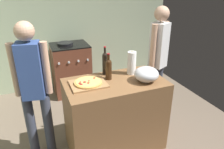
{
  "coord_description": "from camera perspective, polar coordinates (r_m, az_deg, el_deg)",
  "views": [
    {
      "loc": [
        -0.72,
        -1.38,
        1.99
      ],
      "look_at": [
        0.15,
        0.79,
        0.97
      ],
      "focal_mm": 34.33,
      "sensor_mm": 36.0,
      "label": 1
    }
  ],
  "objects": [
    {
      "name": "kitchen_wall_rear",
      "position": [
        4.25,
        -12.23,
        13.9
      ],
      "size": [
        4.21,
        0.1,
        2.6
      ],
      "primitive_type": "cube",
      "color": "#99A889",
      "rests_on": "ground_plane"
    },
    {
      "name": "person_in_red",
      "position": [
        3.15,
        12.12,
        4.43
      ],
      "size": [
        0.34,
        0.27,
        1.69
      ],
      "color": "#383D4C",
      "rests_on": "ground_plane"
    },
    {
      "name": "paper_towel_roll",
      "position": [
        2.65,
        5.26,
        3.06
      ],
      "size": [
        0.11,
        0.11,
        0.29
      ],
      "color": "white",
      "rests_on": "counter"
    },
    {
      "name": "counter",
      "position": [
        2.71,
        0.8,
        -10.66
      ],
      "size": [
        1.17,
        0.66,
        0.92
      ],
      "primitive_type": "cube",
      "color": "brown",
      "rests_on": "ground_plane"
    },
    {
      "name": "wine_bottle_amber",
      "position": [
        2.49,
        -0.93,
        1.7
      ],
      "size": [
        0.07,
        0.07,
        0.32
      ],
      "color": "#331E0F",
      "rests_on": "counter"
    },
    {
      "name": "pizza",
      "position": [
        2.41,
        -6.38,
        -2.07
      ],
      "size": [
        0.31,
        0.31,
        0.03
      ],
      "color": "tan",
      "rests_on": "cutting_board"
    },
    {
      "name": "cutting_board",
      "position": [
        2.42,
        -6.35,
        -2.51
      ],
      "size": [
        0.4,
        0.32,
        0.02
      ],
      "primitive_type": "cube",
      "color": "#9E7247",
      "rests_on": "counter"
    },
    {
      "name": "person_in_stripes",
      "position": [
        2.47,
        -20.23,
        -2.76
      ],
      "size": [
        0.39,
        0.24,
        1.64
      ],
      "color": "#383D4C",
      "rests_on": "ground_plane"
    },
    {
      "name": "mixing_bowl",
      "position": [
        2.49,
        9.17,
        0.08
      ],
      "size": [
        0.28,
        0.28,
        0.17
      ],
      "color": "#B2B2B7",
      "rests_on": "counter"
    },
    {
      "name": "stove",
      "position": [
        4.08,
        -10.83,
        1.52
      ],
      "size": [
        0.66,
        0.59,
        0.98
      ],
      "color": "brown",
      "rests_on": "ground_plane"
    },
    {
      "name": "ground_plane",
      "position": [
        3.46,
        -5.95,
        -11.73
      ],
      "size": [
        4.21,
        3.3,
        0.02
      ],
      "primitive_type": "cube",
      "color": "#6B5B4C"
    },
    {
      "name": "wine_bottle_clear",
      "position": [
        2.62,
        -1.86,
        3.19
      ],
      "size": [
        0.07,
        0.07,
        0.36
      ],
      "color": "black",
      "rests_on": "counter"
    }
  ]
}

